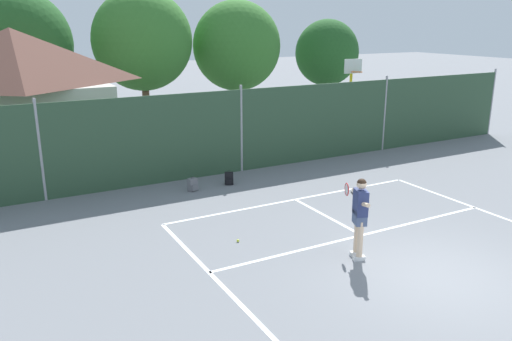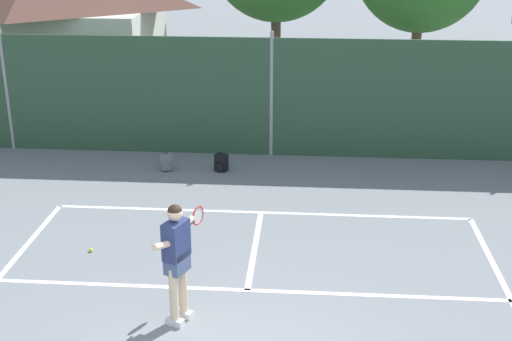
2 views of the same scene
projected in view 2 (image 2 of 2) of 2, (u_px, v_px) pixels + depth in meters
chainlink_fence at (271, 98)px, 16.62m from camera, size 26.09×0.09×3.02m
clubhouse_building at (53, 22)px, 20.42m from camera, size 6.29×4.70×4.89m
tennis_player at (177, 253)px, 9.85m from camera, size 0.51×1.38×1.85m
tennis_ball at (91, 250)px, 12.27m from camera, size 0.07×0.07×0.07m
backpack_grey at (166, 162)px, 16.05m from camera, size 0.32×0.30×0.46m
backpack_black at (221, 163)px, 16.01m from camera, size 0.33×0.32×0.46m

